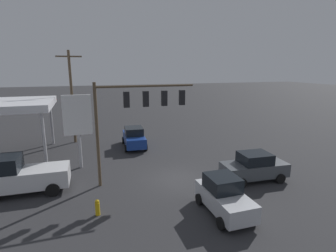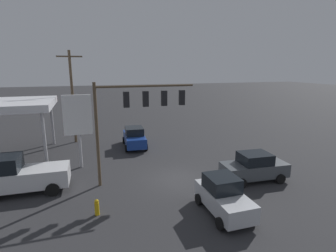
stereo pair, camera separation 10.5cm
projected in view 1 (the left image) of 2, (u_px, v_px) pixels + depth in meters
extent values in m
plane|color=#2D2D30|center=(177.00, 179.00, 18.09)|extent=(200.00, 200.00, 0.00)
cylinder|color=brown|center=(97.00, 136.00, 16.38)|extent=(0.20, 0.20, 6.68)
cylinder|color=brown|center=(146.00, 86.00, 16.69)|extent=(6.40, 0.14, 0.14)
cube|color=black|center=(126.00, 100.00, 16.47)|extent=(0.36, 0.28, 1.00)
sphere|color=#360505|center=(126.00, 95.00, 16.58)|extent=(0.22, 0.22, 0.22)
sphere|color=yellow|center=(126.00, 99.00, 16.64)|extent=(0.22, 0.22, 0.22)
sphere|color=black|center=(126.00, 104.00, 16.71)|extent=(0.22, 0.22, 0.22)
cube|color=black|center=(146.00, 99.00, 16.85)|extent=(0.36, 0.28, 1.00)
sphere|color=#360505|center=(145.00, 94.00, 16.96)|extent=(0.22, 0.22, 0.22)
sphere|color=yellow|center=(145.00, 99.00, 17.02)|extent=(0.22, 0.22, 0.22)
sphere|color=black|center=(145.00, 103.00, 17.09)|extent=(0.22, 0.22, 0.22)
cube|color=black|center=(164.00, 98.00, 17.23)|extent=(0.36, 0.28, 1.00)
sphere|color=#360505|center=(163.00, 93.00, 17.33)|extent=(0.22, 0.22, 0.22)
sphere|color=yellow|center=(163.00, 98.00, 17.40)|extent=(0.22, 0.22, 0.22)
sphere|color=black|center=(163.00, 102.00, 17.47)|extent=(0.22, 0.22, 0.22)
cube|color=black|center=(182.00, 98.00, 17.61)|extent=(0.36, 0.28, 1.00)
sphere|color=#360505|center=(181.00, 93.00, 17.71)|extent=(0.22, 0.22, 0.22)
sphere|color=yellow|center=(181.00, 97.00, 17.78)|extent=(0.22, 0.22, 0.22)
sphere|color=black|center=(181.00, 102.00, 17.84)|extent=(0.22, 0.22, 0.22)
cylinder|color=brown|center=(72.00, 98.00, 26.07)|extent=(0.26, 0.26, 9.17)
cube|color=brown|center=(69.00, 56.00, 25.19)|extent=(2.40, 0.14, 0.14)
cube|color=red|center=(10.00, 100.00, 24.91)|extent=(8.28, 0.06, 0.36)
cylinder|color=#B7B7BC|center=(52.00, 124.00, 25.94)|extent=(0.24, 0.24, 4.20)
cylinder|color=#B7B7BC|center=(44.00, 139.00, 20.47)|extent=(0.24, 0.24, 4.20)
cylinder|color=#B7B7BC|center=(79.00, 132.00, 19.63)|extent=(0.24, 0.24, 5.59)
cube|color=white|center=(77.00, 115.00, 19.34)|extent=(2.06, 0.24, 2.99)
cube|color=black|center=(77.00, 115.00, 19.46)|extent=(1.44, 0.04, 1.05)
cube|color=silver|center=(225.00, 200.00, 13.72)|extent=(1.71, 3.80, 0.90)
cube|color=black|center=(222.00, 183.00, 13.82)|extent=(1.57, 1.70, 0.76)
cylinder|color=black|center=(252.00, 217.00, 12.94)|extent=(0.22, 0.62, 0.62)
cylinder|color=black|center=(221.00, 224.00, 12.41)|extent=(0.22, 0.62, 0.62)
cylinder|color=black|center=(227.00, 195.00, 15.23)|extent=(0.22, 0.62, 0.62)
cylinder|color=black|center=(199.00, 199.00, 14.70)|extent=(0.22, 0.62, 0.62)
cube|color=navy|center=(134.00, 139.00, 25.28)|extent=(2.10, 4.52, 0.90)
cube|color=black|center=(134.00, 131.00, 25.11)|extent=(1.79, 2.11, 0.70)
cylinder|color=black|center=(146.00, 147.00, 24.25)|extent=(0.27, 0.67, 0.66)
cylinder|color=black|center=(126.00, 148.00, 23.81)|extent=(0.27, 0.67, 0.66)
cylinder|color=black|center=(141.00, 139.00, 26.95)|extent=(0.27, 0.67, 0.66)
cylinder|color=black|center=(123.00, 140.00, 26.52)|extent=(0.27, 0.67, 0.66)
cube|color=silver|center=(24.00, 178.00, 15.97)|extent=(5.26, 2.16, 1.10)
cube|color=black|center=(5.00, 164.00, 15.50)|extent=(1.65, 1.89, 0.90)
cylinder|color=black|center=(53.00, 190.00, 15.60)|extent=(0.81, 0.24, 0.80)
cylinder|color=black|center=(57.00, 177.00, 17.51)|extent=(0.81, 0.24, 0.80)
cube|color=#474C51|center=(254.00, 169.00, 17.79)|extent=(4.50, 2.07, 0.90)
cube|color=black|center=(255.00, 158.00, 17.62)|extent=(2.10, 1.78, 0.70)
cylinder|color=black|center=(242.00, 183.00, 16.67)|extent=(0.67, 0.26, 0.66)
cylinder|color=black|center=(228.00, 172.00, 18.41)|extent=(0.67, 0.26, 0.66)
cylinder|color=black|center=(280.00, 179.00, 17.37)|extent=(0.67, 0.26, 0.66)
cylinder|color=black|center=(264.00, 168.00, 19.11)|extent=(0.67, 0.26, 0.66)
cylinder|color=gold|center=(98.00, 209.00, 13.62)|extent=(0.24, 0.24, 0.70)
sphere|color=gold|center=(97.00, 201.00, 13.53)|extent=(0.22, 0.22, 0.22)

